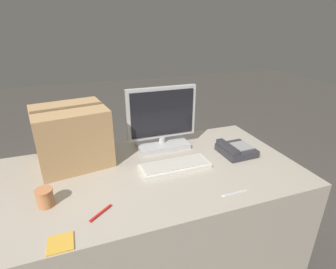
# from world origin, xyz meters

# --- Properties ---
(ground_plane) EXTENTS (12.00, 12.00, 0.00)m
(ground_plane) POSITION_xyz_m (0.00, 0.00, 0.00)
(ground_plane) COLOR #47423D
(office_desk) EXTENTS (1.80, 0.90, 0.72)m
(office_desk) POSITION_xyz_m (0.00, 0.00, 0.36)
(office_desk) COLOR #A89E8E
(office_desk) RESTS_ON ground_plane
(monitor) EXTENTS (0.46, 0.20, 0.41)m
(monitor) POSITION_xyz_m (0.21, 0.28, 0.89)
(monitor) COLOR #B7B7B7
(monitor) RESTS_ON office_desk
(keyboard) EXTENTS (0.41, 0.16, 0.03)m
(keyboard) POSITION_xyz_m (0.19, -0.02, 0.73)
(keyboard) COLOR beige
(keyboard) RESTS_ON office_desk
(desk_phone) EXTENTS (0.20, 0.21, 0.07)m
(desk_phone) POSITION_xyz_m (0.62, 0.02, 0.75)
(desk_phone) COLOR #2D2D33
(desk_phone) RESTS_ON office_desk
(paper_cup_right) EXTENTS (0.08, 0.08, 0.09)m
(paper_cup_right) POSITION_xyz_m (-0.49, -0.13, 0.76)
(paper_cup_right) COLOR #BC7547
(paper_cup_right) RESTS_ON office_desk
(spoon) EXTENTS (0.14, 0.02, 0.00)m
(spoon) POSITION_xyz_m (0.36, -0.34, 0.72)
(spoon) COLOR silver
(spoon) RESTS_ON office_desk
(cardboard_box) EXTENTS (0.44, 0.41, 0.34)m
(cardboard_box) POSITION_xyz_m (-0.35, 0.26, 0.89)
(cardboard_box) COLOR tan
(cardboard_box) RESTS_ON office_desk
(pen_marker) EXTENTS (0.11, 0.09, 0.01)m
(pen_marker) POSITION_xyz_m (-0.26, -0.27, 0.72)
(pen_marker) COLOR red
(pen_marker) RESTS_ON office_desk
(sticky_note_pad) EXTENTS (0.10, 0.10, 0.01)m
(sticky_note_pad) POSITION_xyz_m (-0.43, -0.40, 0.72)
(sticky_note_pad) COLOR gold
(sticky_note_pad) RESTS_ON office_desk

